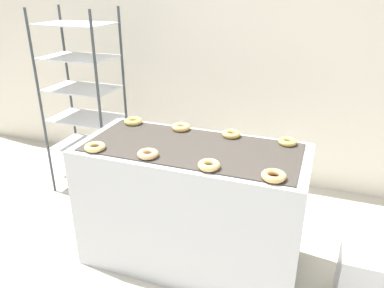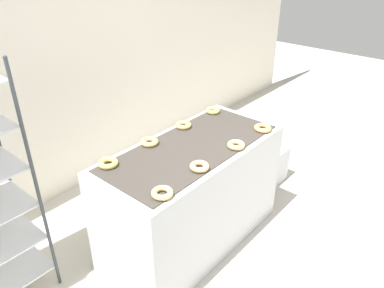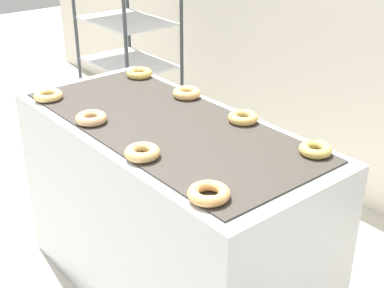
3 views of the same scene
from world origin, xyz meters
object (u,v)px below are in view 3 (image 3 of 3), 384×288
Objects in this scene: donut_far_midleft at (187,93)px; donut_far_midright at (243,118)px; donut_near_left at (48,95)px; fryer_machine at (168,214)px; donut_far_right at (315,149)px; donut_near_midleft at (91,118)px; donut_near_midright at (142,152)px; donut_near_right at (209,193)px; baking_rack_cart at (128,42)px; donut_far_left at (139,73)px.

donut_far_midright is (0.40, -0.00, -0.00)m from donut_far_midleft.
fryer_machine is at bearing 24.05° from donut_near_left.
donut_near_left is 1.32m from donut_far_right.
donut_near_midright is at bearing -2.47° from donut_near_midleft.
donut_near_midleft and donut_near_midright have the same top height.
donut_far_right is at bearing 23.78° from fryer_machine.
donut_near_right is 1.04× the size of donut_far_midleft.
baking_rack_cart is at bearing 160.28° from donut_far_midleft.
donut_far_midleft is (-0.40, 0.54, 0.00)m from donut_near_midright.
donut_near_left is (-0.60, -0.27, 0.50)m from fryer_machine.
donut_near_left is at bearing -177.37° from donut_near_midleft.
fryer_machine is at bearing 127.70° from donut_near_midright.
donut_near_midright is 0.54m from donut_far_midright.
fryer_machine is at bearing -156.22° from donut_far_right.
donut_near_midright is 0.67m from donut_far_midleft.
donut_far_midright is at bearing 179.49° from donut_far_right.
donut_far_right is at bearing 88.47° from donut_near_right.
donut_near_right is (0.81, -0.02, -0.00)m from donut_near_midleft.
donut_far_midright is (0.42, 0.52, -0.00)m from donut_near_midleft.
donut_near_left is 0.97m from donut_far_midright.
donut_near_midleft reaches higher than donut_near_right.
baking_rack_cart is at bearing 153.84° from donut_near_right.
donut_near_left reaches higher than fryer_machine.
donut_far_midleft is 0.80m from donut_far_right.
donut_near_midleft is at bearing -128.73° from donut_far_midright.
donut_far_right is (0.40, 0.54, -0.00)m from donut_near_midright.
donut_near_right is 0.54m from donut_far_right.
baking_rack_cart is 12.70× the size of donut_far_left.
donut_near_left is 0.99× the size of donut_far_left.
donut_near_midright is 0.99× the size of donut_far_midleft.
baking_rack_cart reaches higher than donut_far_left.
donut_near_midleft is (1.15, -0.94, 0.06)m from baking_rack_cart.
donut_far_midleft is 1.03× the size of donut_far_midright.
baking_rack_cart is 2.02m from donut_far_right.
baking_rack_cart is at bearing 128.48° from donut_near_left.
fryer_machine is 0.60m from donut_far_midright.
donut_near_left is 1.01× the size of donut_far_midleft.
donut_near_right is at bearing -54.22° from donut_far_midright.
fryer_machine is 1.59m from baking_rack_cart.
donut_far_right is at bearing 23.91° from donut_near_left.
baking_rack_cart is 13.99× the size of donut_far_right.
donut_far_midleft is at bearing 179.69° from donut_far_right.
donut_near_left is at bearing -90.22° from donut_far_left.
donut_near_right is 1.31m from donut_far_left.
donut_far_left is 1.02× the size of donut_far_midleft.
donut_near_midright is at bearing -89.92° from donut_far_midright.
donut_near_left is 0.97× the size of donut_near_right.
baking_rack_cart is 1.49m from donut_near_midleft.
baking_rack_cart is 12.77× the size of donut_near_left.
donut_near_left is 1.02× the size of donut_near_midleft.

